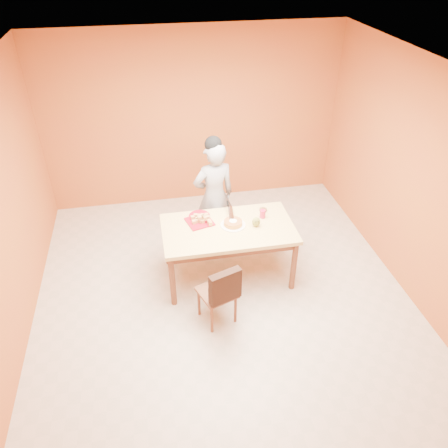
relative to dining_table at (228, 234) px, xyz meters
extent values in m
plane|color=beige|center=(-0.13, -0.44, -0.67)|extent=(5.00, 5.00, 0.00)
plane|color=white|center=(-0.13, -0.44, 2.03)|extent=(5.00, 5.00, 0.00)
plane|color=#B05028|center=(-0.13, 2.06, 0.68)|extent=(4.50, 0.00, 4.50)
plane|color=#B05028|center=(2.12, -0.44, 0.68)|extent=(0.00, 5.00, 5.00)
cube|color=#DABD72|center=(0.00, 0.00, 0.07)|extent=(1.60, 0.90, 0.05)
cube|color=brown|center=(0.00, 0.00, -0.01)|extent=(1.48, 0.78, 0.10)
cylinder|color=brown|center=(-0.74, -0.39, -0.31)|extent=(0.07, 0.07, 0.71)
cylinder|color=brown|center=(-0.74, 0.39, -0.31)|extent=(0.07, 0.07, 0.71)
cylinder|color=brown|center=(0.74, -0.39, -0.31)|extent=(0.07, 0.07, 0.71)
cylinder|color=brown|center=(0.74, 0.39, -0.31)|extent=(0.07, 0.07, 0.71)
imported|color=gray|center=(-0.05, 0.71, 0.12)|extent=(0.63, 0.48, 1.56)
cube|color=maroon|center=(-0.33, 0.17, 0.10)|extent=(0.37, 0.37, 0.02)
cylinder|color=maroon|center=(-0.31, 0.30, 0.10)|extent=(0.34, 0.34, 0.02)
cylinder|color=white|center=(0.07, 0.03, 0.10)|extent=(0.38, 0.38, 0.01)
cylinder|color=#F19A3E|center=(0.07, 0.03, 0.13)|extent=(0.28, 0.28, 0.05)
cube|color=silver|center=(0.08, 0.21, 0.16)|extent=(0.09, 0.30, 0.01)
ellipsoid|color=olive|center=(0.34, -0.04, 0.16)|extent=(0.11, 0.09, 0.13)
cylinder|color=#BA1C41|center=(0.47, 0.14, 0.15)|extent=(0.09, 0.09, 0.10)
cylinder|color=#341E0E|center=(0.51, 0.28, 0.11)|extent=(0.11, 0.11, 0.03)
camera|label=1|loc=(-0.86, -4.23, 3.14)|focal=35.00mm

